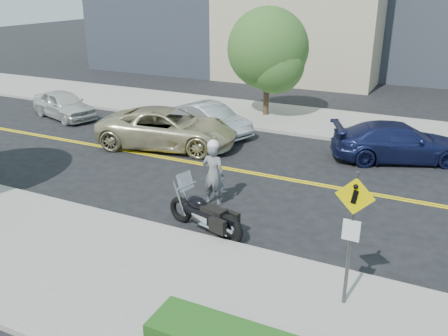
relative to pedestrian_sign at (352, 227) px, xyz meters
name	(u,v)px	position (x,y,z in m)	size (l,w,h in m)	color
ground_plane	(266,175)	(-4.20, 6.31, -1.96)	(120.00, 120.00, 0.00)	black
sidewalk_near	(148,284)	(-4.20, -1.19, -1.89)	(60.00, 5.00, 0.15)	#9E9B91
sidewalk_far	(320,122)	(-4.20, 13.81, -1.89)	(60.00, 5.00, 0.15)	#9E9B91
pedestrian_sign	(352,227)	(0.00, 0.00, 0.00)	(0.78, 0.08, 3.00)	#4C4C51
motorcyclist	(213,172)	(-4.85, 3.42, -0.91)	(0.74, 0.50, 2.12)	#B8B6BC
motorcycle	(205,206)	(-4.25, 1.71, -1.18)	(2.57, 0.78, 1.57)	black
suv	(168,128)	(-9.10, 7.57, -1.15)	(2.70, 5.85, 1.63)	#C5BA90
parked_car_white	(64,105)	(-16.34, 9.15, -1.26)	(1.65, 4.11, 1.40)	silver
parked_car_silver	(211,119)	(-8.31, 9.95, -1.27)	(1.47, 4.22, 1.39)	#B8B9C0
parked_car_blue	(398,142)	(-0.15, 10.05, -1.22)	(2.07, 5.10, 1.48)	#1A204E
tree_far_a	(268,49)	(-7.08, 13.81, 1.52)	(4.02, 4.02, 5.50)	#382619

